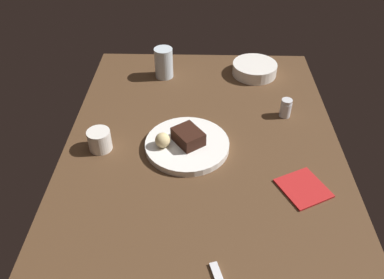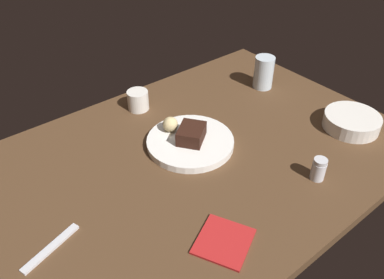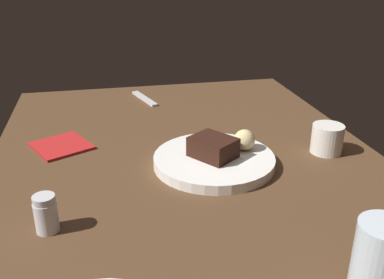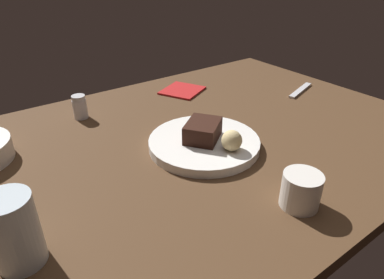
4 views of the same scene
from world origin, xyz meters
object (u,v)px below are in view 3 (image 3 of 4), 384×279
(dessert_plate, at_px, (214,160))
(salt_shaker, at_px, (46,214))
(dessert_spoon, at_px, (145,99))
(bread_roll, at_px, (244,140))
(water_glass, at_px, (380,264))
(coffee_cup, at_px, (328,139))
(folded_napkin, at_px, (62,146))
(chocolate_cake_slice, at_px, (213,147))

(dessert_plate, relative_size, salt_shaker, 3.99)
(dessert_plate, bearing_deg, dessert_spoon, 11.44)
(bread_roll, relative_size, water_glass, 0.39)
(bread_roll, distance_m, water_glass, 0.43)
(dessert_plate, distance_m, water_glass, 0.43)
(dessert_plate, bearing_deg, water_glass, -166.12)
(bread_roll, height_order, coffee_cup, bread_roll)
(salt_shaker, distance_m, water_glass, 0.49)
(water_glass, xyz_separation_m, dessert_spoon, (0.88, 0.20, -0.05))
(folded_napkin, bearing_deg, bread_roll, -110.12)
(salt_shaker, bearing_deg, bread_roll, -64.21)
(chocolate_cake_slice, bearing_deg, bread_roll, -74.88)
(salt_shaker, bearing_deg, dessert_spoon, -19.46)
(salt_shaker, bearing_deg, coffee_cup, -72.97)
(salt_shaker, xyz_separation_m, folded_napkin, (0.33, -0.00, -0.03))
(water_glass, bearing_deg, salt_shaker, 59.92)
(dessert_plate, distance_m, dessert_spoon, 0.48)
(chocolate_cake_slice, bearing_deg, water_glass, -165.66)
(dessert_plate, relative_size, water_glass, 2.21)
(chocolate_cake_slice, distance_m, folded_napkin, 0.36)
(dessert_plate, xyz_separation_m, water_glass, (-0.41, -0.10, 0.05))
(chocolate_cake_slice, height_order, bread_roll, bread_roll)
(coffee_cup, height_order, dessert_spoon, coffee_cup)
(dessert_spoon, height_order, folded_napkin, dessert_spoon)
(chocolate_cake_slice, bearing_deg, folded_napkin, 62.71)
(dessert_plate, bearing_deg, bread_roll, -75.52)
(salt_shaker, bearing_deg, water_glass, -120.08)
(dessert_plate, bearing_deg, salt_shaker, 118.07)
(coffee_cup, bearing_deg, water_glass, 159.54)
(coffee_cup, xyz_separation_m, dessert_spoon, (0.46, 0.35, -0.03))
(chocolate_cake_slice, distance_m, coffee_cup, 0.26)
(bread_roll, bearing_deg, salt_shaker, 115.79)
(dessert_plate, height_order, dessert_spoon, dessert_plate)
(chocolate_cake_slice, distance_m, salt_shaker, 0.36)
(bread_roll, xyz_separation_m, salt_shaker, (-0.19, 0.39, -0.01))
(salt_shaker, relative_size, water_glass, 0.56)
(salt_shaker, xyz_separation_m, dessert_spoon, (0.64, -0.23, -0.03))
(dessert_plate, height_order, folded_napkin, dessert_plate)
(chocolate_cake_slice, distance_m, bread_roll, 0.08)
(chocolate_cake_slice, bearing_deg, coffee_cup, -88.08)
(folded_napkin, bearing_deg, chocolate_cake_slice, -117.29)
(dessert_plate, xyz_separation_m, bread_roll, (0.02, -0.07, 0.03))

